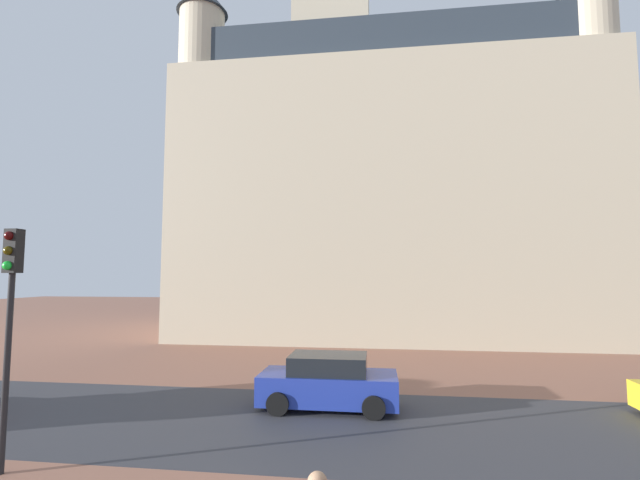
% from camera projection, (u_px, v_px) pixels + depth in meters
% --- Properties ---
extents(ground_plane, '(120.00, 120.00, 0.00)m').
position_uv_depth(ground_plane, '(310.00, 397.00, 13.73)').
color(ground_plane, '#93604C').
extents(street_asphalt_strip, '(120.00, 6.12, 0.00)m').
position_uv_depth(street_asphalt_strip, '(296.00, 422.00, 11.33)').
color(street_asphalt_strip, '#38383D').
rests_on(street_asphalt_strip, ground_plane).
extents(landmark_building, '(26.10, 13.34, 32.47)m').
position_uv_depth(landmark_building, '(378.00, 185.00, 29.87)').
color(landmark_building, beige).
rests_on(landmark_building, ground_plane).
extents(car_blue, '(4.01, 1.94, 1.55)m').
position_uv_depth(car_blue, '(328.00, 382.00, 12.63)').
color(car_blue, '#23389E').
rests_on(car_blue, ground_plane).
extents(traffic_light_pole, '(0.28, 0.34, 4.83)m').
position_uv_depth(traffic_light_pole, '(10.00, 301.00, 8.65)').
color(traffic_light_pole, black).
rests_on(traffic_light_pole, ground_plane).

